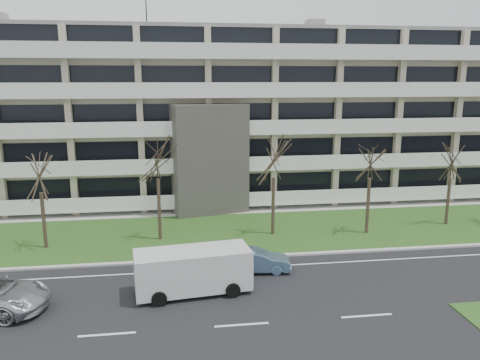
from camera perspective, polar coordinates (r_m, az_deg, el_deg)
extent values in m
plane|color=black|center=(22.39, 0.20, -17.24)|extent=(160.00, 160.00, 0.00)
cube|color=#2B4E1A|center=(34.21, -2.89, -6.46)|extent=(90.00, 10.00, 0.06)
cube|color=#B2B2AD|center=(29.53, -2.02, -9.51)|extent=(90.00, 0.35, 0.12)
cube|color=#B2B2AD|center=(39.44, -3.60, -3.88)|extent=(90.00, 2.00, 0.08)
cube|color=white|center=(28.17, -1.70, -10.74)|extent=(90.00, 0.12, 0.01)
cube|color=#BBAE91|center=(44.99, -4.42, 7.80)|extent=(60.00, 12.00, 15.00)
cube|color=gray|center=(45.04, -4.59, 17.54)|extent=(60.50, 12.50, 0.30)
cube|color=#4C4742|center=(38.43, -3.69, 2.52)|extent=(6.39, 3.69, 9.00)
cube|color=black|center=(38.74, -3.62, -1.18)|extent=(4.92, 1.19, 3.50)
cylinder|color=black|center=(45.21, -11.37, 19.69)|extent=(0.10, 0.10, 3.50)
cube|color=black|center=(39.86, -3.75, -0.65)|extent=(58.00, 0.10, 1.80)
cube|color=white|center=(39.57, -3.65, -2.98)|extent=(58.00, 1.40, 0.22)
cube|color=white|center=(38.79, -3.59, -2.38)|extent=(58.00, 0.08, 1.00)
cube|color=black|center=(39.30, -3.81, 3.62)|extent=(58.00, 0.10, 1.80)
cube|color=white|center=(38.89, -3.71, 1.28)|extent=(58.00, 1.40, 0.22)
cube|color=white|center=(38.14, -3.65, 1.98)|extent=(58.00, 0.08, 1.00)
cube|color=black|center=(38.96, -3.88, 7.98)|extent=(58.00, 0.10, 1.80)
cube|color=white|center=(38.42, -3.77, 5.68)|extent=(58.00, 1.40, 0.22)
cube|color=white|center=(37.71, -3.71, 6.47)|extent=(58.00, 0.08, 1.00)
cube|color=black|center=(38.84, -3.94, 12.40)|extent=(58.00, 0.10, 1.80)
cube|color=white|center=(38.19, -3.84, 10.15)|extent=(58.00, 1.40, 0.22)
cube|color=white|center=(37.53, -3.78, 11.03)|extent=(58.00, 0.08, 1.00)
cube|color=black|center=(38.96, -4.01, 16.82)|extent=(58.00, 0.10, 1.80)
cube|color=white|center=(38.20, -3.90, 14.65)|extent=(58.00, 1.40, 0.22)
cube|color=white|center=(37.58, -3.84, 15.61)|extent=(58.00, 0.08, 1.00)
imported|color=#6891B4|center=(27.56, 1.93, -9.80)|extent=(4.15, 1.77, 1.33)
cube|color=silver|center=(24.96, -5.78, -10.80)|extent=(6.18, 2.92, 2.10)
cube|color=black|center=(24.72, -5.81, -9.51)|extent=(5.72, 2.70, 0.77)
cube|color=silver|center=(25.57, 0.56, -10.55)|extent=(0.64, 2.13, 1.32)
cylinder|color=black|center=(24.13, -9.83, -14.08)|extent=(0.80, 0.37, 0.77)
cylinder|color=black|center=(26.12, -10.29, -11.96)|extent=(0.80, 0.37, 0.77)
cylinder|color=black|center=(24.67, -0.89, -13.27)|extent=(0.80, 0.37, 0.77)
cylinder|color=black|center=(26.62, -2.07, -11.28)|extent=(0.80, 0.37, 0.77)
cylinder|color=#382B21|center=(33.31, -22.80, -4.59)|extent=(0.24, 0.24, 3.80)
cylinder|color=#382B21|center=(32.69, -9.81, -3.60)|extent=(0.24, 0.24, 4.34)
cylinder|color=#382B21|center=(33.45, 4.06, -3.21)|extent=(0.24, 0.24, 4.19)
cylinder|color=#382B21|center=(34.78, 15.32, -3.08)|extent=(0.24, 0.24, 4.12)
cylinder|color=#382B21|center=(39.00, 24.01, -2.41)|extent=(0.24, 0.24, 3.67)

